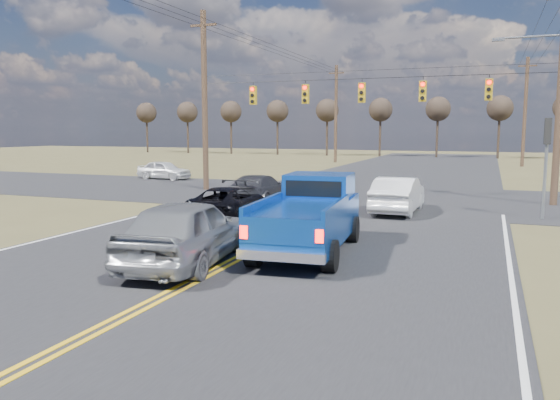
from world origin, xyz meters
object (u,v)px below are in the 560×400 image
(black_suv, at_px, (227,203))
(cross_car_west, at_px, (164,170))
(white_car_queue, at_px, (398,195))
(dgrey_car_queue, at_px, (259,189))
(silver_suv, at_px, (187,231))
(pickup_truck, at_px, (310,216))

(black_suv, xyz_separation_m, cross_car_west, (-11.69, 13.58, 0.02))
(black_suv, bearing_deg, cross_car_west, -56.87)
(white_car_queue, xyz_separation_m, dgrey_car_queue, (-6.52, 0.46, -0.07))
(silver_suv, bearing_deg, cross_car_west, -63.52)
(black_suv, relative_size, dgrey_car_queue, 0.97)
(black_suv, height_order, cross_car_west, cross_car_west)
(pickup_truck, bearing_deg, cross_car_west, 127.44)
(silver_suv, relative_size, black_suv, 1.13)
(silver_suv, bearing_deg, white_car_queue, -116.49)
(pickup_truck, distance_m, black_suv, 6.44)
(silver_suv, distance_m, dgrey_car_queue, 11.69)
(pickup_truck, relative_size, cross_car_west, 1.53)
(black_suv, bearing_deg, pickup_truck, 130.28)
(pickup_truck, height_order, dgrey_car_queue, pickup_truck)
(cross_car_west, bearing_deg, dgrey_car_queue, -126.39)
(pickup_truck, distance_m, white_car_queue, 8.45)
(pickup_truck, distance_m, silver_suv, 3.55)
(pickup_truck, height_order, white_car_queue, pickup_truck)
(pickup_truck, xyz_separation_m, silver_suv, (-2.51, -2.51, -0.16))
(pickup_truck, relative_size, white_car_queue, 1.28)
(silver_suv, height_order, dgrey_car_queue, silver_suv)
(silver_suv, bearing_deg, dgrey_car_queue, -83.71)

